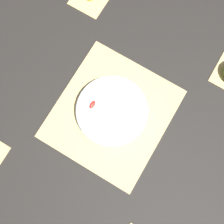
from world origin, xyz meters
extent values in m
plane|color=black|center=(0.00, 0.00, 0.00)|extent=(6.00, 6.00, 0.00)
cube|color=#D6B775|center=(0.00, 0.00, 0.00)|extent=(0.40, 0.37, 0.01)
cube|color=#4C381E|center=(-0.16, 0.00, 0.00)|extent=(0.01, 0.36, 0.00)
cube|color=#4C381E|center=(-0.11, 0.00, 0.00)|extent=(0.01, 0.36, 0.00)
cube|color=#4C381E|center=(-0.07, 0.00, 0.00)|extent=(0.01, 0.36, 0.00)
cube|color=#4C381E|center=(-0.02, 0.00, 0.00)|extent=(0.01, 0.36, 0.00)
cube|color=#4C381E|center=(0.02, 0.00, 0.00)|extent=(0.01, 0.36, 0.00)
cube|color=#4C381E|center=(0.07, 0.00, 0.00)|extent=(0.01, 0.36, 0.00)
cube|color=#4C381E|center=(0.11, 0.00, 0.00)|extent=(0.01, 0.36, 0.00)
cube|color=#4C381E|center=(0.16, 0.00, 0.00)|extent=(0.01, 0.36, 0.00)
cube|color=#4C381E|center=(0.32, 0.30, 0.00)|extent=(0.00, 0.13, 0.00)
cylinder|color=silver|center=(0.00, 0.00, 0.04)|extent=(0.23, 0.23, 0.06)
torus|color=silver|center=(0.00, 0.00, 0.06)|extent=(0.24, 0.24, 0.01)
cylinder|color=#F4EABC|center=(-0.04, -0.01, 0.06)|extent=(0.03, 0.03, 0.01)
cylinder|color=#F4EABC|center=(0.02, -0.03, 0.04)|extent=(0.03, 0.03, 0.01)
cylinder|color=#F4EABC|center=(-0.01, 0.04, 0.06)|extent=(0.03, 0.03, 0.01)
cylinder|color=#F4EABC|center=(-0.05, -0.01, 0.02)|extent=(0.03, 0.03, 0.01)
cylinder|color=#F4EABC|center=(-0.08, -0.01, 0.06)|extent=(0.02, 0.02, 0.01)
cylinder|color=#F4EABC|center=(0.03, 0.06, 0.03)|extent=(0.03, 0.03, 0.01)
cylinder|color=#F4EABC|center=(0.04, -0.01, 0.02)|extent=(0.03, 0.03, 0.01)
cylinder|color=#F4EABC|center=(-0.03, 0.08, 0.02)|extent=(0.03, 0.03, 0.01)
cube|color=#EFEACC|center=(-0.01, -0.08, 0.04)|extent=(0.02, 0.02, 0.02)
cube|color=#EFEACC|center=(-0.05, 0.04, 0.03)|extent=(0.03, 0.03, 0.03)
cube|color=#EFEACC|center=(0.01, 0.06, 0.02)|extent=(0.02, 0.02, 0.02)
cube|color=#EFEACC|center=(-0.09, 0.02, 0.03)|extent=(0.03, 0.03, 0.03)
cube|color=#EFEACC|center=(0.02, 0.00, 0.06)|extent=(0.02, 0.02, 0.02)
cube|color=#EFEACC|center=(0.05, 0.03, 0.04)|extent=(0.03, 0.03, 0.03)
cube|color=#EFEACC|center=(-0.05, 0.04, 0.06)|extent=(0.03, 0.03, 0.03)
cube|color=#EFEACC|center=(0.04, -0.04, 0.05)|extent=(0.02, 0.02, 0.02)
cube|color=#EFEACC|center=(-0.07, -0.05, 0.02)|extent=(0.03, 0.03, 0.03)
cube|color=#EFEACC|center=(0.00, 0.03, 0.03)|extent=(0.03, 0.03, 0.03)
cube|color=#EFEACC|center=(0.07, -0.06, 0.03)|extent=(0.03, 0.03, 0.03)
ellipsoid|color=red|center=(-0.02, -0.05, 0.02)|extent=(0.04, 0.02, 0.02)
ellipsoid|color=orange|center=(0.07, 0.07, 0.04)|extent=(0.03, 0.02, 0.01)
ellipsoid|color=red|center=(-0.01, 0.09, 0.03)|extent=(0.03, 0.01, 0.01)
ellipsoid|color=red|center=(-0.02, 0.06, 0.06)|extent=(0.03, 0.02, 0.01)
ellipsoid|color=orange|center=(-0.06, 0.01, 0.04)|extent=(0.03, 0.02, 0.01)
camera|label=1|loc=(-0.14, -0.08, 0.89)|focal=42.00mm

